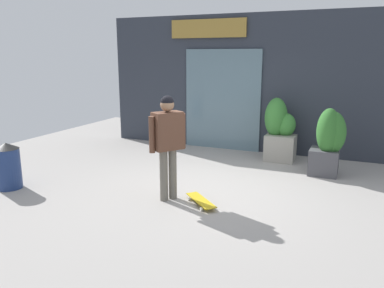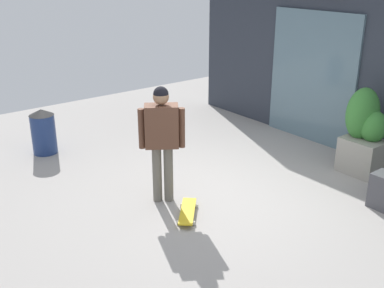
# 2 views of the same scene
# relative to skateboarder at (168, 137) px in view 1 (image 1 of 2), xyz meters

# --- Properties ---
(ground_plane) EXTENTS (12.00, 12.00, 0.00)m
(ground_plane) POSITION_rel_skateboarder_xyz_m (0.39, 0.68, -1.03)
(ground_plane) COLOR #9E9993
(building_facade) EXTENTS (7.48, 0.31, 3.21)m
(building_facade) POSITION_rel_skateboarder_xyz_m (0.35, 3.78, 0.57)
(building_facade) COLOR #2D333D
(building_facade) RESTS_ON ground_plane
(skateboarder) EXTENTS (0.47, 0.54, 1.67)m
(skateboarder) POSITION_rel_skateboarder_xyz_m (0.00, 0.00, 0.00)
(skateboarder) COLOR #666056
(skateboarder) RESTS_ON ground_plane
(skateboard) EXTENTS (0.67, 0.64, 0.08)m
(skateboard) POSITION_rel_skateboarder_xyz_m (0.56, 0.00, -0.96)
(skateboard) COLOR gold
(skateboard) RESTS_ON ground_plane
(planter_box_left) EXTENTS (0.63, 0.56, 1.30)m
(planter_box_left) POSITION_rel_skateboarder_xyz_m (2.21, 2.36, -0.35)
(planter_box_left) COLOR #47474C
(planter_box_left) RESTS_ON ground_plane
(planter_box_right) EXTENTS (0.70, 0.65, 1.37)m
(planter_box_right) POSITION_rel_skateboarder_xyz_m (1.14, 3.12, -0.34)
(planter_box_right) COLOR gray
(planter_box_right) RESTS_ON ground_plane
(trash_bin) EXTENTS (0.43, 0.43, 0.81)m
(trash_bin) POSITION_rel_skateboarder_xyz_m (-2.79, -0.63, -0.62)
(trash_bin) COLOR navy
(trash_bin) RESTS_ON ground_plane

